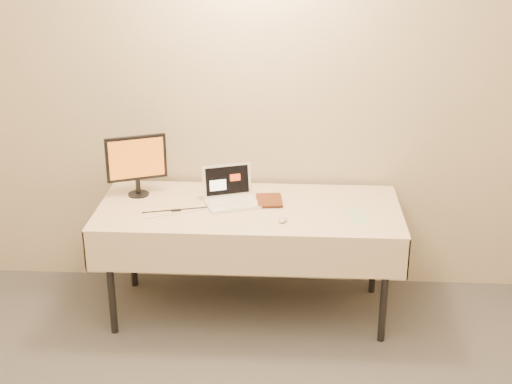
# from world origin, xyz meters

# --- Properties ---
(back_wall) EXTENTS (4.00, 0.10, 2.70)m
(back_wall) POSITION_xyz_m (0.00, 2.50, 1.35)
(back_wall) COLOR beige
(back_wall) RESTS_ON ground
(table) EXTENTS (1.86, 0.81, 0.74)m
(table) POSITION_xyz_m (0.00, 2.05, 0.68)
(table) COLOR black
(table) RESTS_ON ground
(laptop) EXTENTS (0.38, 0.35, 0.22)m
(laptop) POSITION_xyz_m (-0.12, 2.12, 0.79)
(laptop) COLOR white
(laptop) RESTS_ON table
(monitor) EXTENTS (0.36, 0.17, 0.39)m
(monitor) POSITION_xyz_m (-0.72, 2.20, 0.97)
(monitor) COLOR black
(monitor) RESTS_ON table
(book) EXTENTS (0.16, 0.04, 0.21)m
(book) POSITION_xyz_m (0.04, 2.12, 0.84)
(book) COLOR #97431B
(book) RESTS_ON table
(alarm_clock) EXTENTS (0.11, 0.06, 0.04)m
(alarm_clock) POSITION_xyz_m (-0.13, 2.27, 0.76)
(alarm_clock) COLOR black
(alarm_clock) RESTS_ON table
(clicker) EXTENTS (0.06, 0.10, 0.02)m
(clicker) POSITION_xyz_m (0.21, 1.84, 0.75)
(clicker) COLOR #BBBBBE
(clicker) RESTS_ON table
(paper_form) EXTENTS (0.15, 0.26, 0.00)m
(paper_form) POSITION_xyz_m (0.64, 1.95, 0.74)
(paper_form) COLOR #AAD5AD
(paper_form) RESTS_ON table
(usb_dongle) EXTENTS (0.06, 0.03, 0.01)m
(usb_dongle) POSITION_xyz_m (-0.44, 1.96, 0.74)
(usb_dongle) COLOR black
(usb_dongle) RESTS_ON table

